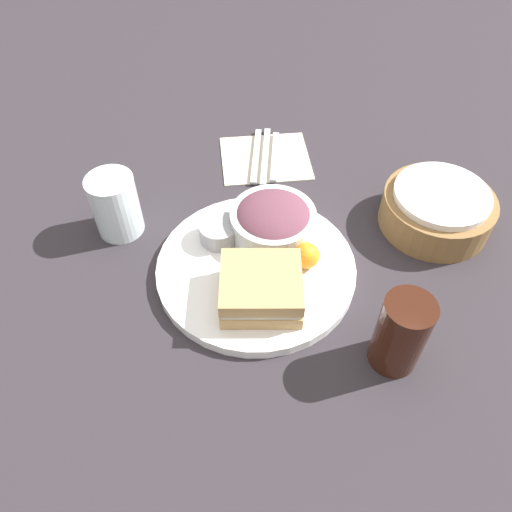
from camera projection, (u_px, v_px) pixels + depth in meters
ground_plane at (256, 272)px, 0.78m from camera, size 4.00×4.00×0.00m
plate at (256, 268)px, 0.77m from camera, size 0.31×0.31×0.02m
sandwich at (261, 288)px, 0.70m from camera, size 0.12×0.12×0.05m
salad_bowl at (273, 220)px, 0.79m from camera, size 0.14×0.14×0.06m
dressing_cup at (219, 232)px, 0.79m from camera, size 0.06×0.06×0.03m
orange_wedge at (307, 256)px, 0.75m from camera, size 0.04×0.04×0.04m
drink_glass at (401, 334)px, 0.63m from camera, size 0.07×0.07×0.12m
bread_basket at (437, 209)px, 0.82m from camera, size 0.18×0.18×0.07m
napkin at (265, 158)px, 0.96m from camera, size 0.15×0.17×0.00m
fork at (256, 155)px, 0.96m from camera, size 0.16×0.04×0.01m
knife at (265, 156)px, 0.96m from camera, size 0.17×0.04×0.01m
spoon at (275, 156)px, 0.96m from camera, size 0.15×0.04×0.01m
water_glass at (115, 205)px, 0.80m from camera, size 0.08×0.08×0.11m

